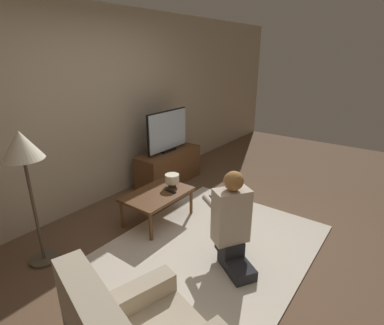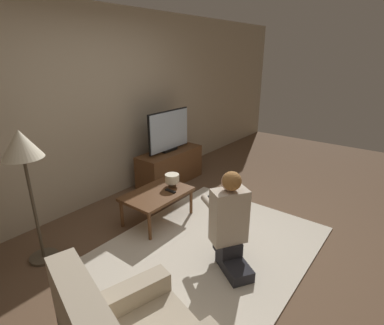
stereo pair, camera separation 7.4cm
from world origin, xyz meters
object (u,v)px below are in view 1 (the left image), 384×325
floor_lamp (23,155)px  person_kneeling (232,220)px  tv (168,131)px  coffee_table (157,196)px  table_lamp (172,179)px

floor_lamp → person_kneeling: bearing=-54.5°
tv → coffee_table: tv is taller
coffee_table → person_kneeling: bearing=-98.6°
floor_lamp → table_lamp: bearing=-16.2°
coffee_table → table_lamp: table_lamp is taller
tv → person_kneeling: (-1.16, -1.81, -0.37)m
coffee_table → person_kneeling: person_kneeling is taller
tv → table_lamp: 1.09m
table_lamp → person_kneeling: bearing=-110.8°
person_kneeling → floor_lamp: bearing=-21.8°
person_kneeling → table_lamp: (0.42, 1.10, -0.01)m
floor_lamp → table_lamp: floor_lamp is taller
coffee_table → floor_lamp: bearing=162.2°
tv → floor_lamp: floor_lamp is taller
coffee_table → floor_lamp: floor_lamp is taller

